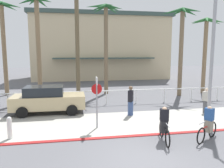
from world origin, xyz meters
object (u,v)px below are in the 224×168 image
object	(u,v)px
stop_sign_bike_lane	(97,95)
cyclist_red_1	(208,124)
palm_tree_1	(3,27)
palm_tree_5	(182,31)
cyclist_black_0	(164,125)
pedestrian_0	(206,102)
bollard_0	(10,128)
palm_tree_2	(37,27)
pedestrian_1	(131,102)
palm_tree_6	(206,38)
streetlight_curb	(216,42)
car_tan_1	(48,99)
palm_tree_3	(77,13)
palm_tree_4	(106,25)

from	to	relation	value
stop_sign_bike_lane	cyclist_red_1	distance (m)	5.20
palm_tree_1	palm_tree_5	world-z (taller)	palm_tree_1
cyclist_black_0	pedestrian_0	xyz separation A→B (m)	(4.34, 3.73, 0.03)
bollard_0	pedestrian_0	world-z (taller)	pedestrian_0
stop_sign_bike_lane	palm_tree_2	distance (m)	9.95
pedestrian_1	palm_tree_1	bearing A→B (deg)	138.36
bollard_0	palm_tree_6	size ratio (longest dim) A/B	0.15
streetlight_curb	car_tan_1	xyz separation A→B (m)	(-9.00, 3.25, -3.41)
palm_tree_2	cyclist_red_1	size ratio (longest dim) A/B	5.19
palm_tree_5	cyclist_red_1	world-z (taller)	palm_tree_5
palm_tree_5	cyclist_black_0	size ratio (longest dim) A/B	4.14
palm_tree_1	palm_tree_3	xyz separation A→B (m)	(6.24, -0.77, 1.16)
car_tan_1	pedestrian_1	distance (m)	5.12
palm_tree_3	cyclist_black_0	world-z (taller)	palm_tree_3
stop_sign_bike_lane	palm_tree_1	bearing A→B (deg)	124.71
palm_tree_2	palm_tree_6	xyz separation A→B (m)	(14.70, -0.11, -0.77)
palm_tree_5	palm_tree_6	bearing A→B (deg)	17.60
palm_tree_2	car_tan_1	distance (m)	7.02
palm_tree_2	car_tan_1	world-z (taller)	palm_tree_2
stop_sign_bike_lane	palm_tree_1	xyz separation A→B (m)	(-6.93, 10.00, 4.24)
palm_tree_5	palm_tree_2	bearing A→B (deg)	175.12
car_tan_1	pedestrian_1	xyz separation A→B (m)	(4.91, -1.44, -0.04)
streetlight_curb	palm_tree_1	bearing A→B (deg)	143.08
palm_tree_4	pedestrian_0	world-z (taller)	palm_tree_4
bollard_0	palm_tree_1	distance (m)	12.41
palm_tree_4	palm_tree_6	xyz separation A→B (m)	(9.04, -1.04, -1.10)
palm_tree_5	pedestrian_0	bearing A→B (deg)	-100.27
palm_tree_2	palm_tree_5	size ratio (longest dim) A/B	1.09
palm_tree_3	palm_tree_5	xyz separation A→B (m)	(8.68, -2.04, -1.57)
palm_tree_2	stop_sign_bike_lane	bearing A→B (deg)	-64.79
bollard_0	cyclist_black_0	size ratio (longest dim) A/B	0.55
streetlight_curb	palm_tree_5	world-z (taller)	streetlight_curb
car_tan_1	streetlight_curb	bearing A→B (deg)	-19.89
streetlight_curb	car_tan_1	distance (m)	10.16
palm_tree_6	cyclist_black_0	size ratio (longest dim) A/B	3.81
cyclist_red_1	pedestrian_1	size ratio (longest dim) A/B	0.88
streetlight_curb	palm_tree_2	bearing A→B (deg)	141.31
palm_tree_3	palm_tree_6	distance (m)	11.77
palm_tree_4	palm_tree_5	distance (m)	6.52
bollard_0	car_tan_1	bearing A→B (deg)	73.67
car_tan_1	cyclist_black_0	bearing A→B (deg)	-45.33
streetlight_curb	palm_tree_2	world-z (taller)	palm_tree_2
palm_tree_1	palm_tree_4	bearing A→B (deg)	-5.70
palm_tree_3	pedestrian_1	distance (m)	10.07
palm_tree_2	cyclist_black_0	world-z (taller)	palm_tree_2
palm_tree_3	palm_tree_2	bearing A→B (deg)	-161.96
palm_tree_6	car_tan_1	xyz separation A→B (m)	(-13.54, -4.77, -4.14)
palm_tree_3	car_tan_1	world-z (taller)	palm_tree_3
cyclist_black_0	pedestrian_1	distance (m)	3.99
stop_sign_bike_lane	cyclist_red_1	world-z (taller)	stop_sign_bike_lane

